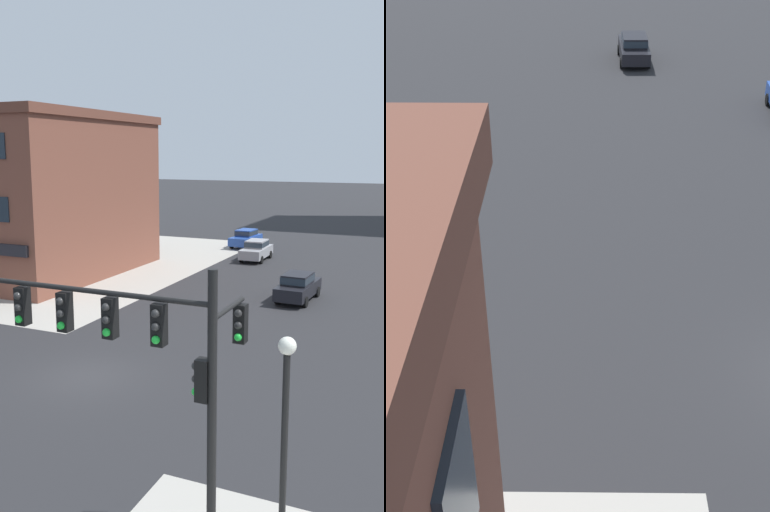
# 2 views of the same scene
# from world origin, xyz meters

# --- Properties ---
(ground_plane) EXTENTS (320.00, 320.00, 0.00)m
(ground_plane) POSITION_xyz_m (0.00, 0.00, 0.00)
(ground_plane) COLOR #262628
(sidewalk_far_corner) EXTENTS (32.00, 32.00, 0.02)m
(sidewalk_far_corner) POSITION_xyz_m (-20.00, 20.00, 0.00)
(sidewalk_far_corner) COLOR #A8A399
(sidewalk_far_corner) RESTS_ON ground
(traffic_signal_main) EXTENTS (5.65, 2.09, 6.54)m
(traffic_signal_main) POSITION_xyz_m (7.16, -7.57, 4.36)
(traffic_signal_main) COLOR black
(traffic_signal_main) RESTS_ON ground
(street_lamp_corner_near) EXTENTS (0.36, 0.36, 5.30)m
(street_lamp_corner_near) POSITION_xyz_m (10.00, -7.53, 3.33)
(street_lamp_corner_near) COLOR black
(street_lamp_corner_near) RESTS_ON ground
(car_main_northbound_far) EXTENTS (2.10, 4.50, 1.68)m
(car_main_northbound_far) POSITION_xyz_m (-4.46, 32.73, 0.92)
(car_main_northbound_far) COLOR #23479E
(car_main_northbound_far) RESTS_ON ground
(car_cross_eastbound) EXTENTS (1.97, 4.44, 1.68)m
(car_cross_eastbound) POSITION_xyz_m (-1.50, 26.73, 0.92)
(car_cross_eastbound) COLOR #99999E
(car_cross_eastbound) RESTS_ON ground
(car_cross_westbound) EXTENTS (2.04, 4.47, 1.68)m
(car_cross_westbound) POSITION_xyz_m (4.84, 15.11, 0.92)
(car_cross_westbound) COLOR black
(car_cross_westbound) RESTS_ON ground
(storefront_block_near_corner) EXTENTS (18.87, 16.06, 11.65)m
(storefront_block_near_corner) POSITION_xyz_m (-18.25, 15.82, 5.83)
(storefront_block_near_corner) COLOR brown
(storefront_block_near_corner) RESTS_ON ground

